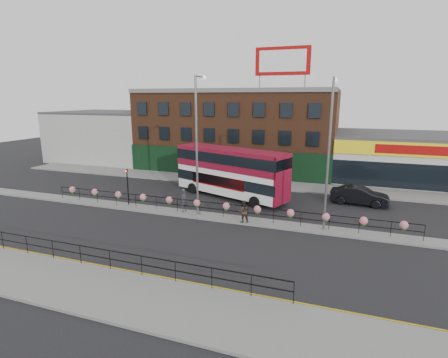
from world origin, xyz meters
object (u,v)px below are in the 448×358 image
(pedestrian_b, at_px, (243,211))
(lamp_column_west, at_px, (198,134))
(double_decker_bus, at_px, (231,168))
(lamp_column_east, at_px, (330,142))
(car, at_px, (359,196))
(pedestrian_a, at_px, (184,200))

(pedestrian_b, height_order, lamp_column_west, lamp_column_west)
(double_decker_bus, relative_size, lamp_column_east, 1.12)
(pedestrian_b, relative_size, lamp_column_east, 0.16)
(pedestrian_b, bearing_deg, double_decker_bus, -94.51)
(lamp_column_west, bearing_deg, lamp_column_east, -0.38)
(pedestrian_b, xyz_separation_m, lamp_column_east, (5.84, 0.79, 5.41))
(pedestrian_b, bearing_deg, lamp_column_east, 157.35)
(car, bearing_deg, pedestrian_b, 139.22)
(double_decker_bus, bearing_deg, lamp_column_west, -97.71)
(double_decker_bus, bearing_deg, lamp_column_east, -32.75)
(double_decker_bus, bearing_deg, pedestrian_a, -109.71)
(car, relative_size, pedestrian_b, 2.97)
(pedestrian_a, height_order, lamp_column_west, lamp_column_west)
(pedestrian_b, distance_m, lamp_column_west, 6.93)
(car, distance_m, pedestrian_a, 15.56)
(pedestrian_a, distance_m, pedestrian_b, 5.36)
(lamp_column_west, bearing_deg, double_decker_bus, 82.29)
(pedestrian_a, xyz_separation_m, lamp_column_west, (1.30, 0.05, 5.49))
(car, height_order, pedestrian_a, pedestrian_a)
(car, xyz_separation_m, pedestrian_b, (-8.37, -8.24, 0.19))
(double_decker_bus, bearing_deg, pedestrian_b, -64.11)
(double_decker_bus, height_order, lamp_column_east, lamp_column_east)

